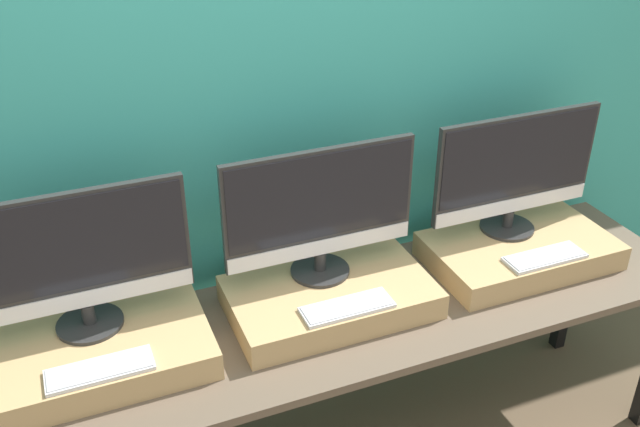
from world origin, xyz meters
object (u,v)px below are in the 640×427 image
monitor_left (77,258)px  keyboard_left (100,370)px  monitor_center (320,209)px  keyboard_center (347,307)px  monitor_right (516,170)px  keyboard_right (545,257)px

monitor_left → keyboard_left: bearing=-90.0°
monitor_center → monitor_left: bearing=180.0°
keyboard_center → monitor_right: 0.83m
keyboard_left → monitor_right: 1.56m
monitor_left → keyboard_left: size_ratio=2.20×
keyboard_right → keyboard_left: bearing=180.0°
keyboard_left → keyboard_center: size_ratio=1.00×
monitor_left → keyboard_right: size_ratio=2.20×
monitor_left → keyboard_left: (0.00, -0.22, -0.24)m
monitor_center → keyboard_center: bearing=-90.0°
monitor_right → keyboard_right: bearing=-90.0°
monitor_center → keyboard_center: (0.00, -0.22, -0.24)m
monitor_left → monitor_center: size_ratio=1.00×
monitor_center → monitor_right: bearing=0.0°
monitor_center → keyboard_center: monitor_center is taller
keyboard_left → monitor_right: monitor_right is taller
keyboard_center → monitor_right: size_ratio=0.45×
monitor_center → keyboard_center: 0.33m
keyboard_left → monitor_right: bearing=8.4°
keyboard_right → monitor_center: bearing=163.6°
monitor_right → keyboard_right: (-0.00, -0.22, -0.24)m
monitor_center → monitor_right: size_ratio=1.00×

